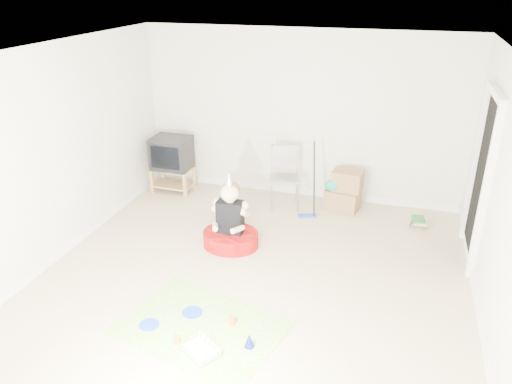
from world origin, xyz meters
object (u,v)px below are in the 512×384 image
(crt_tv, at_px, (172,153))
(folding_chair, at_px, (285,178))
(tv_stand, at_px, (173,177))
(seated_woman, at_px, (231,230))
(cardboard_boxes, at_px, (344,191))
(birthday_cake, at_px, (202,351))

(crt_tv, distance_m, folding_chair, 1.90)
(tv_stand, xyz_separation_m, seated_woman, (1.49, -1.44, -0.02))
(cardboard_boxes, distance_m, birthday_cake, 3.67)
(seated_woman, bearing_deg, cardboard_boxes, 50.52)
(crt_tv, distance_m, seated_woman, 2.12)
(tv_stand, bearing_deg, seated_woman, -43.87)
(cardboard_boxes, distance_m, seated_woman, 2.00)
(tv_stand, height_order, folding_chair, folding_chair)
(seated_woman, bearing_deg, birthday_cake, -78.38)
(crt_tv, distance_m, cardboard_boxes, 2.79)
(tv_stand, xyz_separation_m, folding_chair, (1.88, -0.05, 0.22))
(seated_woman, bearing_deg, crt_tv, 136.13)
(tv_stand, bearing_deg, folding_chair, -1.54)
(cardboard_boxes, bearing_deg, folding_chair, -169.83)
(seated_woman, xyz_separation_m, birthday_cake, (0.41, -2.02, -0.19))
(tv_stand, relative_size, seated_woman, 0.64)
(tv_stand, distance_m, birthday_cake, 3.95)
(folding_chair, bearing_deg, birthday_cake, -89.58)
(crt_tv, xyz_separation_m, seated_woman, (1.49, -1.44, -0.43))
(crt_tv, xyz_separation_m, folding_chair, (1.88, -0.05, -0.20))
(seated_woman, relative_size, birthday_cake, 2.78)
(folding_chair, bearing_deg, seated_woman, -105.72)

